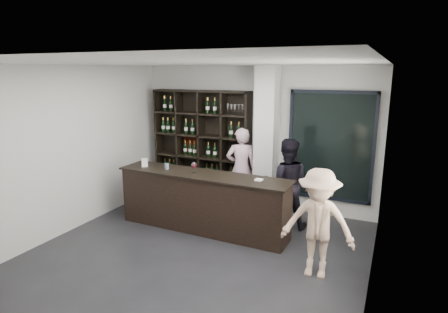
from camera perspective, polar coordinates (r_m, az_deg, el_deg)
The scene contains 12 objects.
floor at distance 5.88m, azimuth -5.30°, elevation -15.57°, with size 5.00×5.50×0.01m, color black.
wine_shelf at distance 8.13m, azimuth -3.44°, elevation 1.58°, with size 2.20×0.35×2.40m, color black, non-canonical shape.
structural_column at distance 7.41m, azimuth 6.47°, elevation 2.38°, with size 0.40×0.40×2.90m, color silver.
glass_panel at distance 7.35m, azimuth 15.91°, elevation 1.49°, with size 1.60×0.08×2.10m.
tasting_counter at distance 6.70m, azimuth -3.26°, elevation -6.91°, with size 3.18×0.66×1.04m.
taster_pink at distance 7.65m, azimuth 2.63°, elevation -1.87°, with size 0.62×0.40×1.69m, color #CFA6B2.
taster_black at distance 6.81m, azimuth 9.46°, elevation -4.09°, with size 0.80×0.62×1.64m, color black.
customer at distance 5.32m, azimuth 14.12°, elevation -9.87°, with size 0.99×0.57×1.54m, color tan.
wine_glass at distance 6.57m, azimuth -4.58°, elevation -1.58°, with size 0.09×0.09×0.22m, color white, non-canonical shape.
spit_cup at distance 6.89m, azimuth -8.72°, elevation -1.49°, with size 0.08×0.08×0.11m, color #A5BFCC.
napkin_stack at distance 6.15m, azimuth 5.34°, elevation -3.56°, with size 0.12×0.12×0.02m, color white.
card_stand at distance 7.13m, azimuth -11.98°, elevation -0.93°, with size 0.10×0.05×0.16m, color white.
Camera 1 is at (2.64, -4.45, 2.79)m, focal length 30.00 mm.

